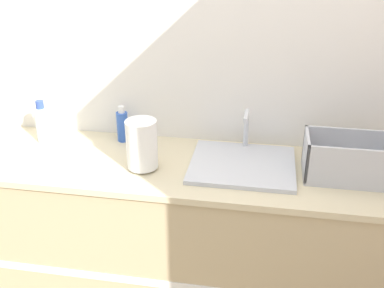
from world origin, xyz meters
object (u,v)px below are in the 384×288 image
(paper_towel_roll, at_px, (142,145))
(sink, at_px, (243,163))
(bottle_clear, at_px, (43,123))
(dish_rack, at_px, (350,162))
(bottle_blue, at_px, (122,126))

(paper_towel_roll, bearing_deg, sink, 12.38)
(paper_towel_roll, bearing_deg, bottle_clear, 161.04)
(paper_towel_roll, relative_size, bottle_clear, 1.07)
(sink, xyz_separation_m, dish_rack, (0.46, -0.02, 0.06))
(sink, distance_m, dish_rack, 0.47)
(sink, height_order, bottle_clear, bottle_clear)
(bottle_blue, bearing_deg, sink, -15.41)
(dish_rack, height_order, bottle_clear, bottle_clear)
(paper_towel_roll, bearing_deg, dish_rack, 4.59)
(bottle_blue, height_order, bottle_clear, bottle_clear)
(sink, relative_size, paper_towel_roll, 2.03)
(sink, xyz_separation_m, bottle_clear, (-1.02, 0.10, 0.08))
(paper_towel_roll, relative_size, bottle_blue, 1.25)
(bottle_blue, bearing_deg, paper_towel_roll, -56.46)
(sink, bearing_deg, bottle_clear, 174.42)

